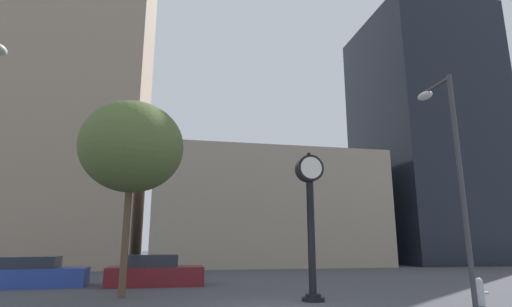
{
  "coord_description": "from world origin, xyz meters",
  "views": [
    {
      "loc": [
        -2.85,
        -10.31,
        1.7
      ],
      "look_at": [
        1.55,
        10.8,
        6.63
      ],
      "focal_mm": 28.0,
      "sensor_mm": 36.0,
      "label": 1
    }
  ],
  "objects_px": {
    "car_blue": "(30,274)",
    "fire_hydrant_near": "(480,291)",
    "car_maroon": "(154,272)",
    "street_clock": "(310,207)",
    "bare_tree": "(132,147)",
    "street_lamp_right": "(449,151)"
  },
  "relations": [
    {
      "from": "car_blue",
      "to": "street_lamp_right",
      "type": "xyz_separation_m",
      "value": [
        13.46,
        -8.53,
        3.86
      ]
    },
    {
      "from": "car_blue",
      "to": "car_maroon",
      "type": "xyz_separation_m",
      "value": [
        4.95,
        -0.4,
        0.03
      ]
    },
    {
      "from": "car_maroon",
      "to": "street_clock",
      "type": "bearing_deg",
      "value": -50.67
    },
    {
      "from": "car_blue",
      "to": "fire_hydrant_near",
      "type": "relative_size",
      "value": 5.72
    },
    {
      "from": "car_blue",
      "to": "fire_hydrant_near",
      "type": "xyz_separation_m",
      "value": [
        14.33,
        -8.08,
        -0.13
      ]
    },
    {
      "from": "street_clock",
      "to": "bare_tree",
      "type": "distance_m",
      "value": 6.57
    },
    {
      "from": "street_clock",
      "to": "bare_tree",
      "type": "bearing_deg",
      "value": 161.13
    },
    {
      "from": "street_clock",
      "to": "fire_hydrant_near",
      "type": "relative_size",
      "value": 6.14
    },
    {
      "from": "car_maroon",
      "to": "street_lamp_right",
      "type": "height_order",
      "value": "street_lamp_right"
    },
    {
      "from": "street_clock",
      "to": "car_maroon",
      "type": "xyz_separation_m",
      "value": [
        -4.99,
        5.85,
        -2.33
      ]
    },
    {
      "from": "car_blue",
      "to": "bare_tree",
      "type": "height_order",
      "value": "bare_tree"
    },
    {
      "from": "fire_hydrant_near",
      "to": "car_maroon",
      "type": "bearing_deg",
      "value": 140.7
    },
    {
      "from": "fire_hydrant_near",
      "to": "street_lamp_right",
      "type": "distance_m",
      "value": 4.11
    },
    {
      "from": "car_maroon",
      "to": "street_lamp_right",
      "type": "relative_size",
      "value": 0.6
    },
    {
      "from": "car_blue",
      "to": "street_lamp_right",
      "type": "bearing_deg",
      "value": -35.74
    },
    {
      "from": "car_maroon",
      "to": "fire_hydrant_near",
      "type": "height_order",
      "value": "car_maroon"
    },
    {
      "from": "bare_tree",
      "to": "car_blue",
      "type": "bearing_deg",
      "value": 133.83
    },
    {
      "from": "street_lamp_right",
      "to": "street_clock",
      "type": "bearing_deg",
      "value": 147.08
    },
    {
      "from": "bare_tree",
      "to": "street_lamp_right",
      "type": "bearing_deg",
      "value": -24.54
    },
    {
      "from": "car_blue",
      "to": "fire_hydrant_near",
      "type": "distance_m",
      "value": 16.45
    },
    {
      "from": "bare_tree",
      "to": "street_clock",
      "type": "bearing_deg",
      "value": -18.87
    },
    {
      "from": "street_lamp_right",
      "to": "fire_hydrant_near",
      "type": "bearing_deg",
      "value": 27.8
    }
  ]
}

